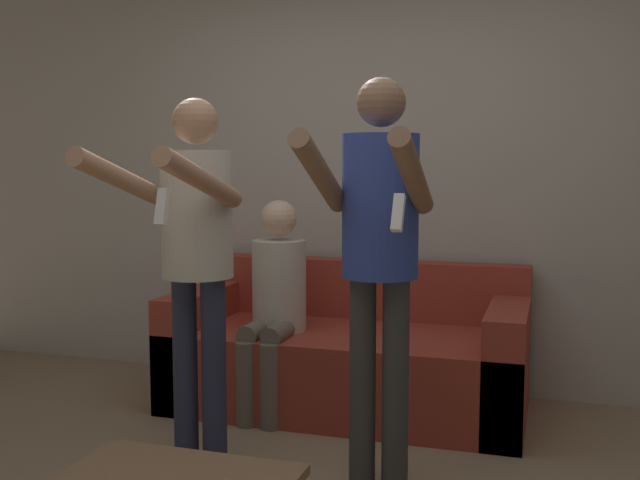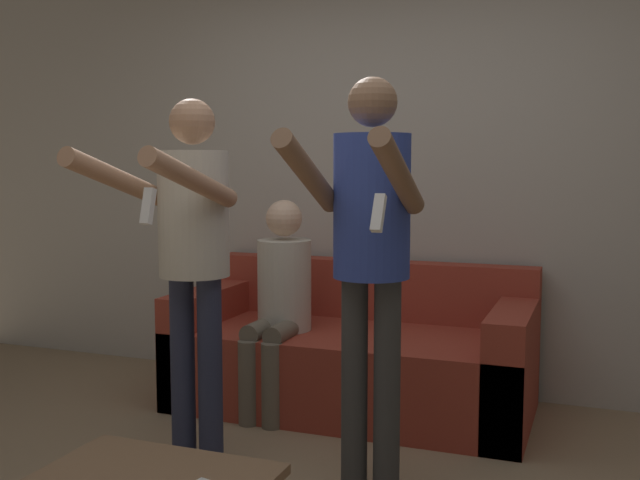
{
  "view_description": "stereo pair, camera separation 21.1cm",
  "coord_description": "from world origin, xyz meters",
  "px_view_note": "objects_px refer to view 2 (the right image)",
  "views": [
    {
      "loc": [
        0.95,
        -2.48,
        1.37
      ],
      "look_at": [
        -0.12,
        0.95,
        0.99
      ],
      "focal_mm": 42.0,
      "sensor_mm": 36.0,
      "label": 1
    },
    {
      "loc": [
        1.15,
        -2.41,
        1.37
      ],
      "look_at": [
        -0.12,
        0.95,
        0.99
      ],
      "focal_mm": 42.0,
      "sensor_mm": 36.0,
      "label": 2
    }
  ],
  "objects_px": {
    "person_standing_left": "(191,240)",
    "person_standing_right": "(370,239)",
    "couch": "(353,358)",
    "person_seated": "(280,297)"
  },
  "relations": [
    {
      "from": "person_standing_left",
      "to": "person_standing_right",
      "type": "relative_size",
      "value": 0.96
    },
    {
      "from": "person_standing_left",
      "to": "person_standing_right",
      "type": "bearing_deg",
      "value": 0.58
    },
    {
      "from": "couch",
      "to": "person_standing_right",
      "type": "xyz_separation_m",
      "value": [
        0.41,
        -1.04,
        0.78
      ]
    },
    {
      "from": "person_standing_left",
      "to": "person_seated",
      "type": "relative_size",
      "value": 1.41
    },
    {
      "from": "person_standing_right",
      "to": "couch",
      "type": "bearing_deg",
      "value": 111.51
    },
    {
      "from": "person_seated",
      "to": "couch",
      "type": "bearing_deg",
      "value": 31.06
    },
    {
      "from": "person_standing_right",
      "to": "person_seated",
      "type": "xyz_separation_m",
      "value": [
        -0.76,
        0.82,
        -0.42
      ]
    },
    {
      "from": "couch",
      "to": "person_standing_left",
      "type": "xyz_separation_m",
      "value": [
        -0.41,
        -1.05,
        0.75
      ]
    },
    {
      "from": "couch",
      "to": "person_standing_left",
      "type": "relative_size",
      "value": 1.18
    },
    {
      "from": "person_standing_left",
      "to": "person_seated",
      "type": "distance_m",
      "value": 0.92
    }
  ]
}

